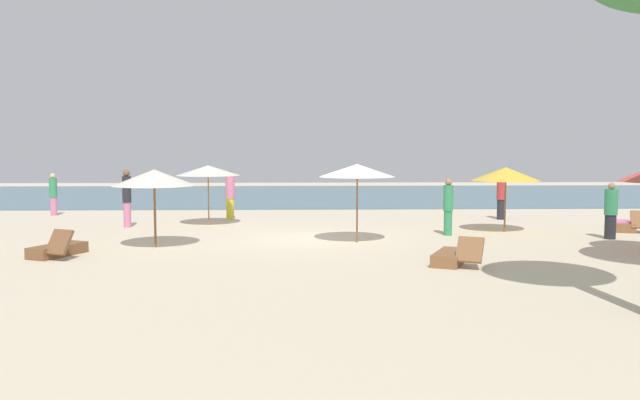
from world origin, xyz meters
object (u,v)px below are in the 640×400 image
object	(u,v)px
umbrella_0	(357,171)
lounger_1	(624,225)
lounger_2	(58,249)
umbrella_5	(208,170)
person_4	(448,206)
lounger_0	(452,257)
person_1	(501,196)
person_0	(53,194)
umbrella_1	(154,178)
person_3	(611,211)
person_5	(230,194)
umbrella_2	(506,174)
person_2	(127,197)

from	to	relation	value
umbrella_0	lounger_1	bearing A→B (deg)	14.65
lounger_1	lounger_2	size ratio (longest dim) A/B	1.02
lounger_1	lounger_2	distance (m)	17.03
umbrella_5	person_4	size ratio (longest dim) A/B	1.26
lounger_0	person_1	world-z (taller)	person_1
umbrella_5	person_4	world-z (taller)	umbrella_5
umbrella_0	person_0	bearing A→B (deg)	146.12
umbrella_1	lounger_0	bearing A→B (deg)	-20.25
umbrella_1	person_0	size ratio (longest dim) A/B	1.33
umbrella_1	person_4	size ratio (longest dim) A/B	1.27
person_3	person_5	distance (m)	12.91
umbrella_1	person_1	size ratio (longest dim) A/B	1.28
person_0	umbrella_2	bearing A→B (deg)	-18.56
umbrella_5	person_0	size ratio (longest dim) A/B	1.31
lounger_1	person_5	bearing A→B (deg)	164.38
person_1	person_5	world-z (taller)	person_5
umbrella_1	umbrella_5	bearing A→B (deg)	81.46
person_0	person_1	distance (m)	17.25
lounger_0	person_0	size ratio (longest dim) A/B	1.07
lounger_0	lounger_2	size ratio (longest dim) A/B	1.02
umbrella_2	lounger_2	xyz separation A→B (m)	(-12.49, -4.23, -1.67)
umbrella_1	person_1	xyz separation A→B (m)	(11.35, 6.35, -1.00)
umbrella_5	lounger_2	size ratio (longest dim) A/B	1.25
umbrella_0	person_0	distance (m)	13.64
lounger_0	person_0	distance (m)	17.19
umbrella_2	person_5	bearing A→B (deg)	157.22
umbrella_5	person_2	bearing A→B (deg)	-168.51
person_0	person_1	bearing A→B (deg)	-6.47
umbrella_2	person_3	bearing A→B (deg)	-33.35
person_2	person_4	distance (m)	10.56
lounger_1	person_4	distance (m)	6.06
person_4	lounger_0	bearing A→B (deg)	-101.80
person_1	umbrella_1	bearing A→B (deg)	-150.77
umbrella_0	umbrella_1	world-z (taller)	umbrella_0
person_5	lounger_0	bearing A→B (deg)	-57.09
lounger_2	person_0	size ratio (longest dim) A/B	1.05
person_1	person_2	xyz separation A→B (m)	(-13.25, -1.94, 0.14)
person_4	person_2	bearing A→B (deg)	167.37
person_3	person_5	size ratio (longest dim) A/B	0.90
person_3	person_4	distance (m)	4.67
person_1	umbrella_0	bearing A→B (deg)	-136.13
umbrella_5	lounger_1	xyz separation A→B (m)	(13.61, -1.92, -1.71)
umbrella_1	lounger_0	distance (m)	8.06
umbrella_2	person_4	xyz separation A→B (m)	(-1.99, -0.76, -0.95)
umbrella_5	lounger_1	size ratio (longest dim) A/B	1.22
person_1	person_5	xyz separation A→B (m)	(-10.05, 0.33, 0.06)
person_3	umbrella_1	bearing A→B (deg)	-174.86
umbrella_1	person_0	distance (m)	10.17
umbrella_5	person_3	distance (m)	12.85
umbrella_5	umbrella_1	bearing A→B (deg)	-98.54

